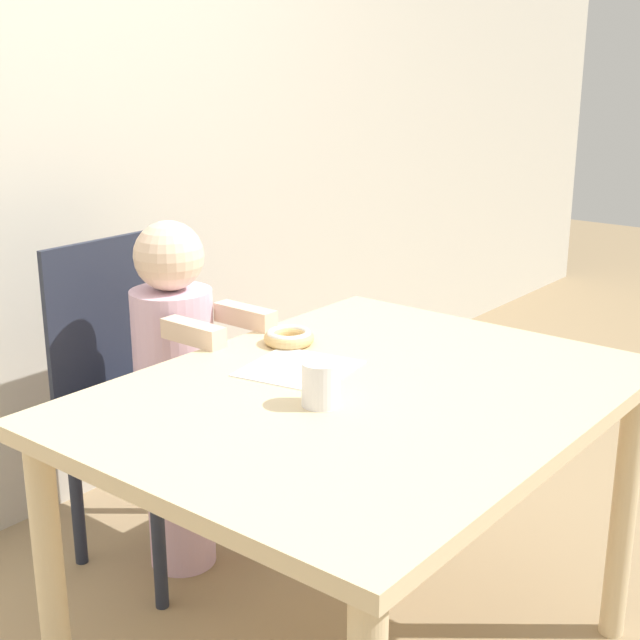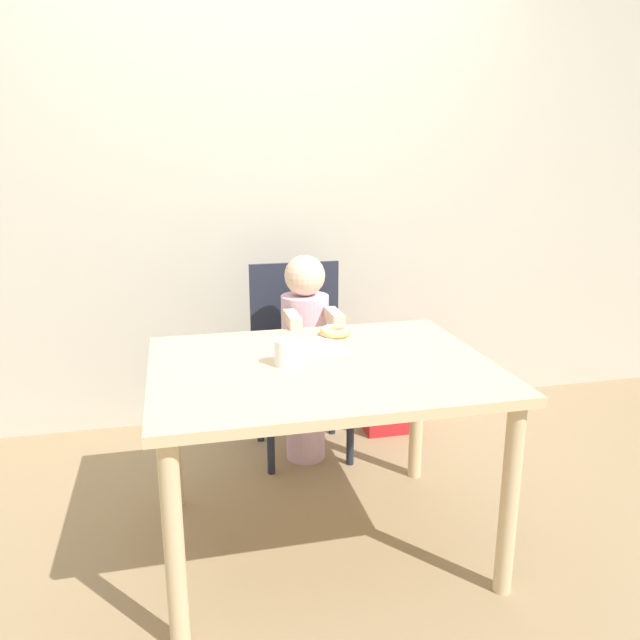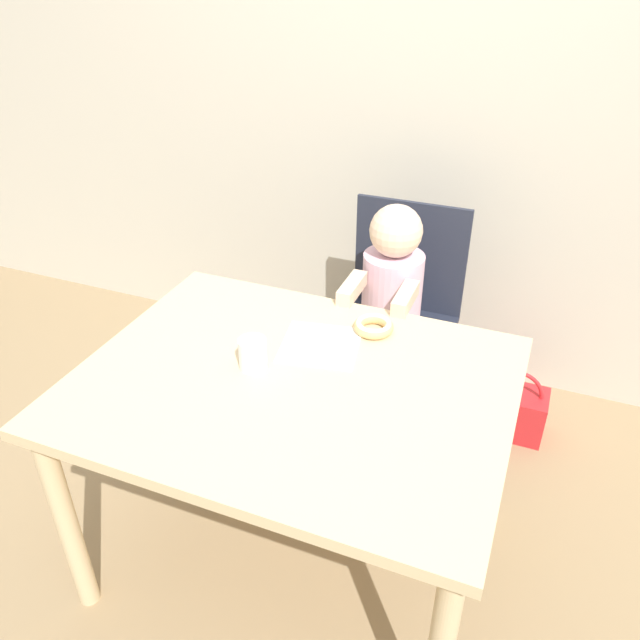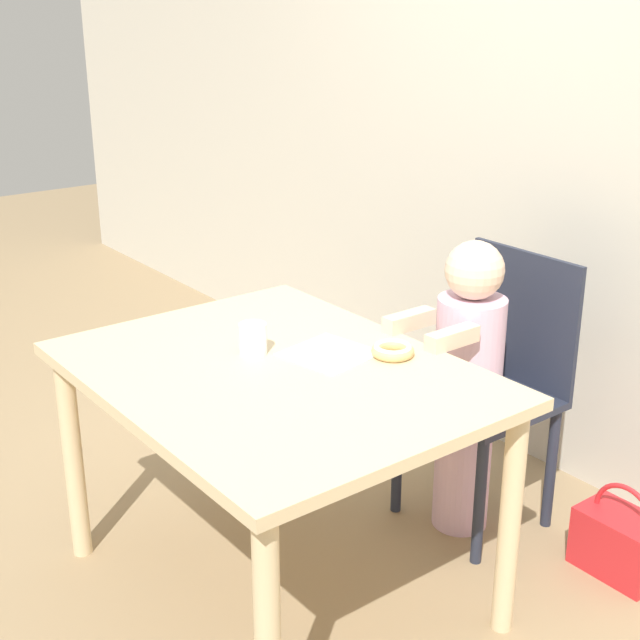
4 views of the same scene
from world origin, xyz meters
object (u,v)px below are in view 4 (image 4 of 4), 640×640
(donut, at_px, (393,350))
(cup, at_px, (253,339))
(child_figure, at_px, (467,384))
(handbag, at_px, (620,542))
(chair, at_px, (492,384))

(donut, xyz_separation_m, cup, (-0.26, -0.31, 0.03))
(child_figure, height_order, handbag, child_figure)
(cup, bearing_deg, donut, 49.92)
(chair, distance_m, handbag, 0.62)
(child_figure, distance_m, handbag, 0.67)
(child_figure, bearing_deg, cup, -107.55)
(cup, bearing_deg, child_figure, 72.45)
(child_figure, xyz_separation_m, handbag, (0.49, 0.20, -0.41))
(donut, bearing_deg, chair, 95.19)
(child_figure, height_order, cup, child_figure)
(child_figure, distance_m, cup, 0.75)
(cup, bearing_deg, chair, 75.03)
(child_figure, relative_size, cup, 10.83)
(handbag, xyz_separation_m, cup, (-0.70, -0.87, 0.66))
(donut, relative_size, cup, 1.35)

